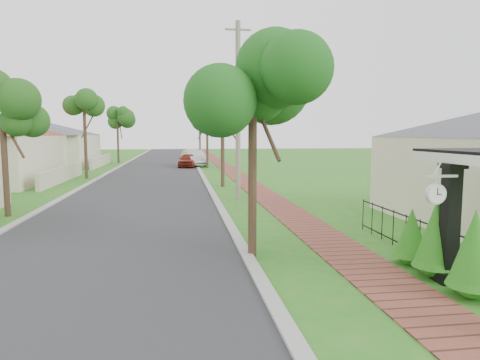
{
  "coord_description": "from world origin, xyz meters",
  "views": [
    {
      "loc": [
        -1.01,
        -9.05,
        3.12
      ],
      "look_at": [
        1.08,
        5.73,
        1.5
      ],
      "focal_mm": 32.0,
      "sensor_mm": 36.0,
      "label": 1
    }
  ],
  "objects": [
    {
      "name": "parked_car_red",
      "position": [
        -0.26,
        31.19,
        0.64
      ],
      "size": [
        2.07,
        3.95,
        1.28
      ],
      "primitive_type": "imported",
      "rotation": [
        0.0,
        0.0,
        -0.15
      ],
      "color": "maroon",
      "rests_on": "ground"
    },
    {
      "name": "station_clock",
      "position": [
        4.06,
        -1.23,
        1.95
      ],
      "size": [
        0.69,
        0.13,
        0.59
      ],
      "color": "white",
      "rests_on": "ground"
    },
    {
      "name": "sidewalk",
      "position": [
        3.25,
        20.0,
        0.0
      ],
      "size": [
        1.5,
        120.0,
        0.03
      ],
      "primitive_type": "cube",
      "color": "brown",
      "rests_on": "ground"
    },
    {
      "name": "hedge_row",
      "position": [
        4.45,
        -1.63,
        0.86
      ],
      "size": [
        0.84,
        4.72,
        2.06
      ],
      "color": "#1E5F13",
      "rests_on": "ground"
    },
    {
      "name": "far_house_grey",
      "position": [
        -14.97,
        34.0,
        2.34
      ],
      "size": [
        15.56,
        15.56,
        4.6
      ],
      "color": "beige",
      "rests_on": "ground"
    },
    {
      "name": "picket_fence",
      "position": [
        4.9,
        -0.0,
        0.53
      ],
      "size": [
        0.03,
        8.02,
        1.0
      ],
      "color": "black",
      "rests_on": "ground"
    },
    {
      "name": "road",
      "position": [
        -3.0,
        20.0,
        0.0
      ],
      "size": [
        7.0,
        120.0,
        0.02
      ],
      "primitive_type": "cube",
      "color": "#28282B",
      "rests_on": "ground"
    },
    {
      "name": "near_tree",
      "position": [
        0.8,
        1.5,
        4.31
      ],
      "size": [
        2.11,
        2.11,
        5.42
      ],
      "color": "#382619",
      "rests_on": "ground"
    },
    {
      "name": "parked_car_white",
      "position": [
        0.4,
        32.44,
        0.78
      ],
      "size": [
        2.56,
        4.95,
        1.55
      ],
      "primitive_type": "imported",
      "rotation": [
        0.0,
        0.0,
        0.2
      ],
      "color": "silver",
      "rests_on": "ground"
    },
    {
      "name": "ground",
      "position": [
        0.0,
        0.0,
        0.0
      ],
      "size": [
        160.0,
        160.0,
        0.0
      ],
      "primitive_type": "plane",
      "color": "#24771C",
      "rests_on": "ground"
    },
    {
      "name": "porch_post",
      "position": [
        4.55,
        -1.0,
        1.12
      ],
      "size": [
        0.48,
        0.48,
        2.52
      ],
      "color": "black",
      "rests_on": "ground"
    },
    {
      "name": "kerb_left",
      "position": [
        -6.65,
        20.0,
        0.0
      ],
      "size": [
        0.3,
        120.0,
        0.1
      ],
      "primitive_type": "cube",
      "color": "#9E9E99",
      "rests_on": "ground"
    },
    {
      "name": "kerb_right",
      "position": [
        0.65,
        20.0,
        0.0
      ],
      "size": [
        0.3,
        120.0,
        0.1
      ],
      "primitive_type": "cube",
      "color": "#9E9E99",
      "rests_on": "ground"
    },
    {
      "name": "utility_pole",
      "position": [
        1.75,
        11.13,
        4.21
      ],
      "size": [
        1.2,
        0.24,
        8.31
      ],
      "color": "gray",
      "rests_on": "ground"
    },
    {
      "name": "street_trees",
      "position": [
        -2.87,
        26.84,
        4.54
      ],
      "size": [
        10.7,
        37.65,
        5.89
      ],
      "color": "#382619",
      "rests_on": "ground"
    }
  ]
}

